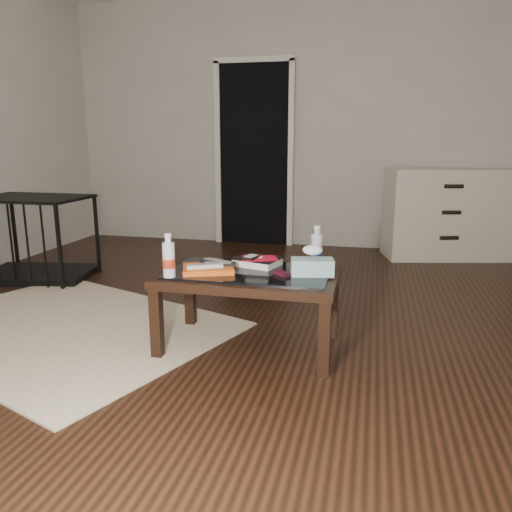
{
  "coord_description": "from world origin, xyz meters",
  "views": [
    {
      "loc": [
        0.94,
        -3.09,
        1.19
      ],
      "look_at": [
        0.31,
        -0.44,
        0.55
      ],
      "focal_mm": 35.0,
      "sensor_mm": 36.0,
      "label": 1
    }
  ],
  "objects_px": {
    "textbook": "(258,261)",
    "water_bottle_right": "(317,246)",
    "pet_crate": "(36,252)",
    "water_bottle_left": "(169,255)",
    "coffee_table": "(249,282)",
    "tissue_box": "(312,267)",
    "dresser": "(447,214)"
  },
  "relations": [
    {
      "from": "coffee_table",
      "to": "textbook",
      "type": "xyz_separation_m",
      "value": [
        0.02,
        0.14,
        0.09
      ]
    },
    {
      "from": "water_bottle_right",
      "to": "water_bottle_left",
      "type": "bearing_deg",
      "value": -150.13
    },
    {
      "from": "water_bottle_right",
      "to": "tissue_box",
      "type": "bearing_deg",
      "value": -89.54
    },
    {
      "from": "pet_crate",
      "to": "tissue_box",
      "type": "xyz_separation_m",
      "value": [
        2.53,
        -1.03,
        0.28
      ]
    },
    {
      "from": "water_bottle_right",
      "to": "tissue_box",
      "type": "relative_size",
      "value": 1.03
    },
    {
      "from": "pet_crate",
      "to": "textbook",
      "type": "bearing_deg",
      "value": -32.05
    },
    {
      "from": "textbook",
      "to": "water_bottle_left",
      "type": "height_order",
      "value": "water_bottle_left"
    },
    {
      "from": "dresser",
      "to": "tissue_box",
      "type": "height_order",
      "value": "dresser"
    },
    {
      "from": "water_bottle_left",
      "to": "water_bottle_right",
      "type": "bearing_deg",
      "value": 29.87
    },
    {
      "from": "textbook",
      "to": "water_bottle_left",
      "type": "distance_m",
      "value": 0.55
    },
    {
      "from": "pet_crate",
      "to": "water_bottle_right",
      "type": "xyz_separation_m",
      "value": [
        2.53,
        -0.82,
        0.35
      ]
    },
    {
      "from": "coffee_table",
      "to": "tissue_box",
      "type": "bearing_deg",
      "value": -0.42
    },
    {
      "from": "pet_crate",
      "to": "water_bottle_left",
      "type": "bearing_deg",
      "value": -44.89
    },
    {
      "from": "coffee_table",
      "to": "water_bottle_left",
      "type": "bearing_deg",
      "value": -150.73
    },
    {
      "from": "pet_crate",
      "to": "water_bottle_left",
      "type": "xyz_separation_m",
      "value": [
        1.78,
        -1.25,
        0.35
      ]
    },
    {
      "from": "coffee_table",
      "to": "dresser",
      "type": "xyz_separation_m",
      "value": [
        1.4,
        2.68,
        0.05
      ]
    },
    {
      "from": "textbook",
      "to": "water_bottle_right",
      "type": "bearing_deg",
      "value": 27.72
    },
    {
      "from": "textbook",
      "to": "coffee_table",
      "type": "bearing_deg",
      "value": -82.04
    },
    {
      "from": "textbook",
      "to": "water_bottle_left",
      "type": "bearing_deg",
      "value": -123.61
    },
    {
      "from": "dresser",
      "to": "tissue_box",
      "type": "relative_size",
      "value": 5.57
    },
    {
      "from": "textbook",
      "to": "water_bottle_right",
      "type": "distance_m",
      "value": 0.36
    },
    {
      "from": "dresser",
      "to": "tissue_box",
      "type": "xyz_separation_m",
      "value": [
        -1.04,
        -2.68,
        0.06
      ]
    },
    {
      "from": "coffee_table",
      "to": "tissue_box",
      "type": "xyz_separation_m",
      "value": [
        0.36,
        -0.0,
        0.11
      ]
    },
    {
      "from": "textbook",
      "to": "water_bottle_right",
      "type": "xyz_separation_m",
      "value": [
        0.34,
        0.07,
        0.1
      ]
    },
    {
      "from": "dresser",
      "to": "coffee_table",
      "type": "bearing_deg",
      "value": -130.51
    },
    {
      "from": "pet_crate",
      "to": "water_bottle_left",
      "type": "relative_size",
      "value": 4.16
    },
    {
      "from": "pet_crate",
      "to": "water_bottle_left",
      "type": "height_order",
      "value": "pet_crate"
    },
    {
      "from": "dresser",
      "to": "tissue_box",
      "type": "bearing_deg",
      "value": -124.14
    },
    {
      "from": "dresser",
      "to": "water_bottle_left",
      "type": "distance_m",
      "value": 3.41
    },
    {
      "from": "dresser",
      "to": "pet_crate",
      "type": "xyz_separation_m",
      "value": [
        -3.57,
        -1.65,
        -0.22
      ]
    },
    {
      "from": "textbook",
      "to": "pet_crate",
      "type": "bearing_deg",
      "value": 173.2
    },
    {
      "from": "pet_crate",
      "to": "water_bottle_right",
      "type": "bearing_deg",
      "value": -27.81
    }
  ]
}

